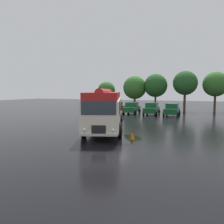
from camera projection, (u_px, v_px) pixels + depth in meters
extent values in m
plane|color=black|center=(113.00, 129.00, 19.01)|extent=(120.00, 120.00, 0.00)
cube|color=silver|center=(105.00, 111.00, 18.58)|extent=(5.65, 10.27, 2.10)
cube|color=red|center=(105.00, 96.00, 18.46)|extent=(5.40, 10.01, 0.56)
cylinder|color=red|center=(105.00, 93.00, 18.43)|extent=(3.70, 9.17, 0.60)
cube|color=#2D3842|center=(120.00, 104.00, 18.76)|extent=(2.67, 7.57, 0.84)
cube|color=#2D3842|center=(91.00, 104.00, 18.90)|extent=(2.67, 7.57, 0.84)
cube|color=red|center=(120.00, 111.00, 18.71)|extent=(2.73, 7.75, 0.12)
cube|color=red|center=(91.00, 111.00, 18.85)|extent=(2.73, 7.75, 0.12)
cube|color=#2D3842|center=(98.00, 108.00, 13.54)|extent=(2.09, 0.76, 0.88)
cube|color=black|center=(99.00, 130.00, 13.66)|extent=(0.87, 0.35, 0.56)
cube|color=silver|center=(99.00, 135.00, 13.67)|extent=(2.28, 0.88, 0.16)
sphere|color=white|center=(113.00, 130.00, 13.61)|extent=(0.22, 0.22, 0.22)
sphere|color=white|center=(84.00, 130.00, 13.70)|extent=(0.22, 0.22, 0.22)
cylinder|color=black|center=(120.00, 130.00, 15.53)|extent=(0.63, 1.13, 1.10)
cylinder|color=red|center=(120.00, 130.00, 15.53)|extent=(0.43, 0.47, 0.39)
cylinder|color=black|center=(84.00, 130.00, 15.67)|extent=(0.63, 1.13, 1.10)
cylinder|color=red|center=(84.00, 130.00, 15.67)|extent=(0.43, 0.47, 0.39)
cylinder|color=black|center=(121.00, 119.00, 21.50)|extent=(0.63, 1.13, 1.10)
cylinder|color=red|center=(121.00, 119.00, 21.50)|extent=(0.43, 0.47, 0.39)
cylinder|color=black|center=(95.00, 119.00, 21.64)|extent=(0.63, 1.13, 1.10)
cylinder|color=red|center=(95.00, 119.00, 21.64)|extent=(0.43, 0.47, 0.39)
cube|color=maroon|center=(115.00, 108.00, 33.09)|extent=(1.95, 4.30, 0.70)
cube|color=maroon|center=(115.00, 104.00, 33.16)|extent=(1.63, 2.27, 0.64)
cube|color=#2D3842|center=(120.00, 104.00, 32.83)|extent=(0.14, 1.93, 0.50)
cube|color=#2D3842|center=(111.00, 104.00, 33.49)|extent=(0.14, 1.93, 0.50)
cylinder|color=black|center=(116.00, 112.00, 31.58)|extent=(0.24, 0.65, 0.64)
cylinder|color=black|center=(106.00, 111.00, 32.34)|extent=(0.24, 0.65, 0.64)
cylinder|color=black|center=(123.00, 110.00, 33.91)|extent=(0.24, 0.65, 0.64)
cylinder|color=black|center=(113.00, 110.00, 34.67)|extent=(0.24, 0.65, 0.64)
cube|color=#144C28|center=(132.00, 109.00, 32.21)|extent=(1.91, 4.28, 0.70)
cube|color=#144C28|center=(132.00, 104.00, 32.28)|extent=(1.60, 2.26, 0.64)
cube|color=#2D3842|center=(137.00, 105.00, 32.03)|extent=(0.12, 1.93, 0.50)
cube|color=#2D3842|center=(127.00, 104.00, 32.54)|extent=(0.12, 1.93, 0.50)
cylinder|color=black|center=(135.00, 112.00, 30.73)|extent=(0.23, 0.65, 0.64)
cylinder|color=black|center=(124.00, 112.00, 31.31)|extent=(0.23, 0.65, 0.64)
cylinder|color=black|center=(139.00, 111.00, 33.17)|extent=(0.23, 0.65, 0.64)
cylinder|color=black|center=(128.00, 110.00, 33.76)|extent=(0.23, 0.65, 0.64)
cube|color=#144C28|center=(152.00, 110.00, 30.84)|extent=(1.87, 4.27, 0.70)
cube|color=#144C28|center=(152.00, 105.00, 30.91)|extent=(1.59, 2.24, 0.64)
cube|color=#2D3842|center=(157.00, 105.00, 30.66)|extent=(0.10, 1.93, 0.50)
cube|color=#2D3842|center=(147.00, 105.00, 31.17)|extent=(0.10, 1.93, 0.50)
cylinder|color=black|center=(156.00, 113.00, 29.36)|extent=(0.23, 0.65, 0.64)
cylinder|color=black|center=(144.00, 113.00, 29.95)|extent=(0.23, 0.65, 0.64)
cylinder|color=black|center=(159.00, 112.00, 31.79)|extent=(0.23, 0.65, 0.64)
cylinder|color=black|center=(147.00, 111.00, 32.39)|extent=(0.23, 0.65, 0.64)
cube|color=#144C28|center=(172.00, 111.00, 29.41)|extent=(1.71, 4.20, 0.70)
cube|color=#144C28|center=(172.00, 106.00, 29.48)|extent=(1.50, 2.19, 0.64)
cube|color=#2D3842|center=(178.00, 106.00, 29.20)|extent=(0.03, 1.93, 0.50)
cube|color=#2D3842|center=(166.00, 106.00, 29.77)|extent=(0.03, 1.93, 0.50)
cylinder|color=black|center=(178.00, 114.00, 27.91)|extent=(0.20, 0.64, 0.64)
cylinder|color=black|center=(164.00, 114.00, 28.57)|extent=(0.20, 0.64, 0.64)
cylinder|color=black|center=(180.00, 113.00, 30.31)|extent=(0.20, 0.64, 0.64)
cylinder|color=black|center=(167.00, 112.00, 30.97)|extent=(0.20, 0.64, 0.64)
cylinder|color=#4C3823|center=(107.00, 103.00, 40.21)|extent=(0.31, 0.31, 2.26)
sphere|color=#336B28|center=(107.00, 90.00, 39.99)|extent=(3.17, 3.17, 3.17)
sphere|color=#336B28|center=(104.00, 91.00, 40.20)|extent=(2.25, 2.25, 2.25)
cylinder|color=#4C3823|center=(135.00, 103.00, 38.45)|extent=(0.37, 0.37, 2.39)
sphere|color=#336B28|center=(135.00, 88.00, 38.19)|extent=(4.05, 4.05, 4.05)
sphere|color=#336B28|center=(136.00, 89.00, 38.49)|extent=(2.84, 2.84, 2.84)
cylinder|color=#4C3823|center=(155.00, 102.00, 37.22)|extent=(0.30, 0.30, 2.77)
sphere|color=#235623|center=(156.00, 86.00, 36.95)|extent=(3.92, 3.92, 3.92)
sphere|color=#235623|center=(156.00, 84.00, 36.57)|extent=(2.37, 2.37, 2.37)
cylinder|color=#4C3823|center=(185.00, 102.00, 35.37)|extent=(0.38, 0.38, 3.15)
sphere|color=#235623|center=(185.00, 83.00, 35.08)|extent=(3.88, 3.88, 3.88)
sphere|color=#235623|center=(182.00, 81.00, 35.54)|extent=(2.73, 2.73, 2.73)
cylinder|color=#4C3823|center=(215.00, 103.00, 34.25)|extent=(0.34, 0.34, 2.93)
sphere|color=#336B28|center=(216.00, 84.00, 33.97)|extent=(3.86, 3.86, 3.86)
sphere|color=#336B28|center=(220.00, 83.00, 34.01)|extent=(2.27, 2.27, 2.27)
cone|color=orange|center=(132.00, 135.00, 15.07)|extent=(0.36, 0.36, 0.55)
cylinder|color=black|center=(118.00, 139.00, 15.09)|extent=(3.33, 3.33, 0.01)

